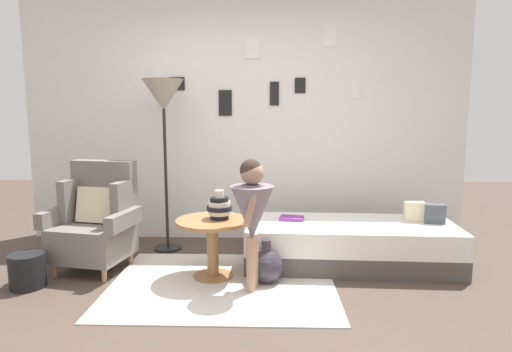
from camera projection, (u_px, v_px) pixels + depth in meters
The scene contains 14 objects.
ground_plane at pixel (231, 315), 3.07m from camera, with size 12.00×12.00×0.00m, color #4C3D33.
gallery_wall at pixel (245, 122), 4.80m from camera, with size 4.80×0.12×2.60m.
rug at pixel (223, 283), 3.62m from camera, with size 1.84×1.47×0.01m, color silver.
armchair at pixel (96, 221), 3.95m from camera, with size 0.83×0.69×0.97m.
daybed at pixel (350, 244), 4.05m from camera, with size 1.93×0.88×0.40m.
pillow_head at pixel (434, 213), 4.02m from camera, with size 0.18×0.12×0.18m, color #474C56.
pillow_mid at pixel (414, 211), 4.09m from camera, with size 0.18×0.12×0.18m, color beige.
side_table at pixel (213, 235), 3.72m from camera, with size 0.62×0.62×0.51m.
vase_striped at pixel (219, 207), 3.72m from camera, with size 0.22×0.22×0.25m.
floor_lamp at pixel (164, 102), 4.33m from camera, with size 0.41×0.41×1.73m.
person_child at pixel (252, 208), 3.40m from camera, with size 0.34×0.34×1.06m.
book_on_daybed at pixel (292, 218), 4.14m from camera, with size 0.22×0.16×0.03m, color purple.
demijohn_near at pixel (266, 266), 3.63m from camera, with size 0.28×0.28×0.37m.
magazine_basket at pixel (27, 271), 3.54m from camera, with size 0.28×0.28×0.28m, color black.
Camera 1 is at (0.26, -2.88, 1.42)m, focal length 30.67 mm.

